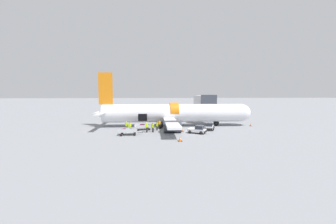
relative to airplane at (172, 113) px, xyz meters
The scene contains 17 objects.
ground_plane 7.80m from the airplane, 71.33° to the right, with size 500.00×500.00×0.00m, color gray.
jet_bridge_stub 10.79m from the airplane, 38.73° to the left, with size 3.16×11.57×6.37m.
airplane is the anchor object (origin of this frame).
baggage_tug_lead 8.34m from the airplane, 36.09° to the right, with size 2.29×3.20×1.34m.
baggage_tug_mid 8.80m from the airplane, 64.68° to the right, with size 3.35×2.87×1.34m.
baggage_cart_loading 7.09m from the airplane, 145.73° to the right, with size 3.94×2.49×1.11m.
baggage_cart_queued 11.60m from the airplane, 133.01° to the right, with size 3.90×2.18×1.10m.
ground_crew_loader_a 7.55m from the airplane, 121.76° to the right, with size 0.52×0.52×1.64m.
ground_crew_loader_b 9.84m from the airplane, 153.68° to the right, with size 0.53×0.53×1.65m.
ground_crew_driver 5.85m from the airplane, 124.14° to the right, with size 0.51×0.51×1.59m.
ground_crew_supervisor 8.20m from the airplane, 127.73° to the right, with size 0.57×0.57×1.80m.
ground_crew_helper 9.64m from the airplane, 146.85° to the right, with size 0.56×0.52×1.69m.
ground_crew_marshal 4.29m from the airplane, 133.23° to the right, with size 0.59×0.42×1.71m.
suitcase_on_tarmac_upright 8.91m from the airplane, 159.79° to the right, with size 0.36×0.29×0.73m.
safety_cone_nose 16.36m from the airplane, ahead, with size 0.49×0.49×0.60m.
safety_cone_engine_left 13.44m from the airplane, 90.22° to the right, with size 0.63×0.63×0.68m.
safety_cone_wingtip 6.84m from the airplane, 77.86° to the right, with size 0.44×0.44×0.64m.
Camera 1 is at (-6.08, -34.49, 6.73)m, focal length 22.00 mm.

